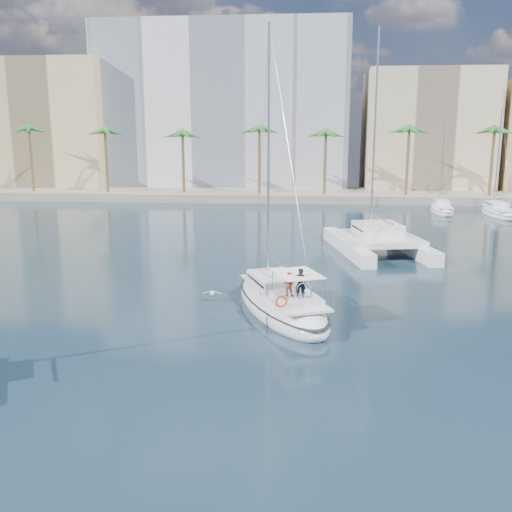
{
  "coord_description": "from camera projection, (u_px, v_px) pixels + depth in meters",
  "views": [
    {
      "loc": [
        2.31,
        -28.45,
        10.27
      ],
      "look_at": [
        -0.3,
        1.5,
        3.71
      ],
      "focal_mm": 40.0,
      "sensor_mm": 36.0,
      "label": 1
    }
  ],
  "objects": [
    {
      "name": "moored_yacht_a",
      "position": [
        441.0,
        212.0,
        74.13
      ],
      "size": [
        3.37,
        9.52,
        11.9
      ],
      "primitive_type": null,
      "rotation": [
        0.0,
        0.0,
        -0.07
      ],
      "color": "white",
      "rests_on": "ground"
    },
    {
      "name": "building_modern",
      "position": [
        225.0,
        110.0,
        99.15
      ],
      "size": [
        42.0,
        16.0,
        28.0
      ],
      "primitive_type": "cube",
      "color": "silver",
      "rests_on": "ground"
    },
    {
      "name": "catamaran",
      "position": [
        378.0,
        238.0,
        49.62
      ],
      "size": [
        8.98,
        14.16,
        19.02
      ],
      "rotation": [
        0.0,
        0.0,
        0.19
      ],
      "color": "white",
      "rests_on": "ground"
    },
    {
      "name": "main_sloop",
      "position": [
        281.0,
        302.0,
        33.23
      ],
      "size": [
        7.76,
        12.11,
        17.18
      ],
      "rotation": [
        0.0,
        0.0,
        0.38
      ],
      "color": "white",
      "rests_on": "ground"
    },
    {
      "name": "moored_yacht_b",
      "position": [
        498.0,
        215.0,
        71.63
      ],
      "size": [
        3.32,
        10.83,
        13.72
      ],
      "primitive_type": null,
      "rotation": [
        0.0,
        0.0,
        -0.02
      ],
      "color": "white",
      "rests_on": "ground"
    },
    {
      "name": "building_tan_left",
      "position": [
        50.0,
        127.0,
        98.44
      ],
      "size": [
        22.0,
        14.0,
        22.0
      ],
      "primitive_type": "cube",
      "color": "tan",
      "rests_on": "ground"
    },
    {
      "name": "building_beige",
      "position": [
        426.0,
        133.0,
        94.21
      ],
      "size": [
        20.0,
        14.0,
        20.0
      ],
      "primitive_type": "cube",
      "color": "#CBB292",
      "rests_on": "ground"
    },
    {
      "name": "palm_left",
      "position": [
        66.0,
        132.0,
        86.23
      ],
      "size": [
        3.6,
        3.6,
        12.3
      ],
      "color": "brown",
      "rests_on": "ground"
    },
    {
      "name": "seagull",
      "position": [
        212.0,
        293.0,
        35.08
      ],
      "size": [
        1.24,
        0.53,
        0.23
      ],
      "color": "silver",
      "rests_on": "ground"
    },
    {
      "name": "quay",
      "position": [
        291.0,
        195.0,
        89.32
      ],
      "size": [
        120.0,
        14.0,
        1.2
      ],
      "primitive_type": "cube",
      "color": "gray",
      "rests_on": "ground"
    },
    {
      "name": "ground",
      "position": [
        259.0,
        331.0,
        30.07
      ],
      "size": [
        160.0,
        160.0,
        0.0
      ],
      "primitive_type": "plane",
      "color": "black",
      "rests_on": "ground"
    },
    {
      "name": "palm_centre",
      "position": [
        291.0,
        132.0,
        83.36
      ],
      "size": [
        3.6,
        3.6,
        12.3
      ],
      "color": "brown",
      "rests_on": "ground"
    }
  ]
}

